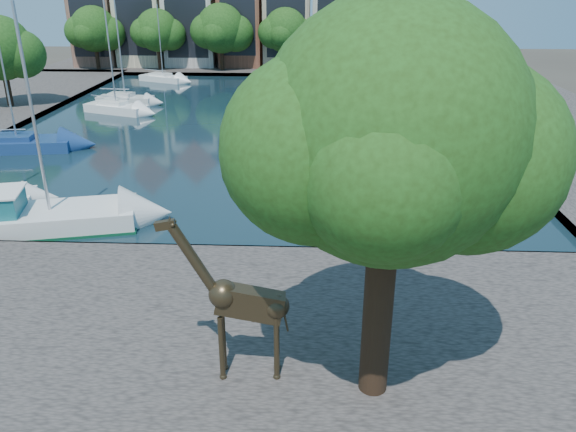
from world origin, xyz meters
name	(u,v)px	position (x,y,z in m)	size (l,w,h in m)	color
ground	(182,254)	(0.00, 0.00, 0.00)	(160.00, 160.00, 0.00)	#38332B
water_basin	(245,124)	(0.00, 24.00, 0.04)	(38.00, 50.00, 0.08)	black
near_quay	(135,345)	(0.00, -7.00, 0.25)	(50.00, 14.00, 0.50)	#554E4A
far_quay	(273,66)	(0.00, 56.00, 0.25)	(60.00, 16.00, 0.50)	#554E4A
right_quay	(551,124)	(25.00, 24.00, 0.25)	(14.00, 52.00, 0.50)	#554E4A
plane_tree	(395,143)	(7.62, -9.01, 7.67)	(8.32, 6.40, 10.62)	#332114
townhouse_west_end	(99,10)	(-23.00, 55.99, 7.36)	(5.44, 9.18, 14.93)	#865B49
townhouse_west_mid	(143,3)	(-17.00, 55.99, 8.23)	(5.94, 9.18, 16.79)	beige
townhouse_west_inner	(193,10)	(-10.50, 55.99, 7.35)	(6.43, 9.18, 15.15)	beige
townhouse_center	(242,2)	(-4.00, 55.99, 8.36)	(5.44, 9.18, 16.93)	brown
townhouse_east_inner	(287,7)	(2.00, 55.99, 7.73)	(5.94, 9.18, 15.79)	tan
townhouse_east_mid	(337,4)	(8.50, 55.99, 8.10)	(6.43, 9.18, 16.65)	beige
townhouse_east_end	(387,13)	(15.00, 55.99, 7.11)	(5.44, 9.18, 14.43)	brown
far_tree_far_west	(95,31)	(-21.90, 50.49, 5.18)	(7.28, 5.60, 7.68)	#332114
far_tree_west	(158,32)	(-13.91, 50.49, 5.08)	(6.76, 5.20, 7.36)	#332114
far_tree_mid_west	(222,30)	(-5.89, 50.49, 5.29)	(7.80, 6.00, 8.00)	#332114
far_tree_mid_east	(286,32)	(2.10, 50.49, 5.13)	(7.02, 5.40, 7.52)	#332114
far_tree_east	(351,31)	(10.11, 50.49, 5.24)	(7.54, 5.80, 7.84)	#332114
far_tree_far_east	(417,33)	(18.09, 50.49, 5.08)	(6.76, 5.20, 7.36)	#332114
side_tree_left_far	(1,50)	(-21.90, 27.99, 5.38)	(7.28, 5.60, 7.88)	#332114
giraffe_statue	(240,302)	(3.74, -8.56, 2.93)	(3.46, 0.66, 4.94)	#372C1B
motorsailer	(16,216)	(-8.34, 1.92, 0.87)	(10.71, 5.41, 10.31)	silver
sailboat_left_b	(17,142)	(-15.00, 15.30, 0.69)	(7.72, 3.65, 11.14)	navy
sailboat_left_c	(116,106)	(-12.00, 27.38, 0.65)	(6.13, 3.92, 9.52)	white
sailboat_left_d	(125,98)	(-12.29, 30.85, 0.73)	(5.36, 2.28, 11.20)	silver
sailboat_left_e	(163,77)	(-12.00, 44.00, 0.58)	(5.92, 4.12, 8.54)	white
sailboat_right_a	(442,167)	(13.53, 10.89, 0.68)	(5.98, 3.83, 11.09)	silver
sailboat_right_b	(441,163)	(13.70, 12.12, 0.55)	(6.38, 2.98, 8.98)	navy
sailboat_right_c	(404,98)	(14.36, 32.51, 0.59)	(5.01, 1.86, 9.43)	silver
sailboat_right_d	(405,91)	(15.00, 36.67, 0.55)	(5.27, 3.50, 7.59)	white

